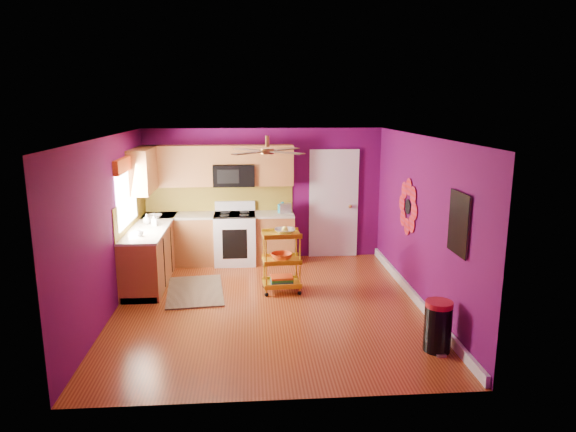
{
  "coord_description": "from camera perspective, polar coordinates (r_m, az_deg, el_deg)",
  "views": [
    {
      "loc": [
        -0.25,
        -7.18,
        2.95
      ],
      "look_at": [
        0.31,
        0.4,
        1.28
      ],
      "focal_mm": 32.0,
      "sensor_mm": 36.0,
      "label": 1
    }
  ],
  "objects": [
    {
      "name": "upper_cabinetry",
      "position": [
        9.48,
        -10.26,
        5.24
      ],
      "size": [
        2.8,
        2.3,
        1.26
      ],
      "color": "brown",
      "rests_on": "ground"
    },
    {
      "name": "trash_can",
      "position": [
        6.6,
        16.3,
        -11.67
      ],
      "size": [
        0.34,
        0.37,
        0.63
      ],
      "color": "black",
      "rests_on": "ground"
    },
    {
      "name": "teal_kettle",
      "position": [
        9.63,
        -0.61,
        0.88
      ],
      "size": [
        0.18,
        0.18,
        0.21
      ],
      "color": "teal",
      "rests_on": "lower_cabinets"
    },
    {
      "name": "lower_cabinets",
      "position": [
        9.41,
        -10.79,
        -3.33
      ],
      "size": [
        2.81,
        2.31,
        0.94
      ],
      "color": "brown",
      "rests_on": "ground"
    },
    {
      "name": "left_window",
      "position": [
        8.55,
        -17.54,
        3.68
      ],
      "size": [
        0.08,
        1.35,
        1.08
      ],
      "color": "white",
      "rests_on": "ground"
    },
    {
      "name": "counter_dish",
      "position": [
        9.5,
        -14.6,
        -0.02
      ],
      "size": [
        0.26,
        0.26,
        0.06
      ],
      "primitive_type": "imported",
      "color": "white",
      "rests_on": "lower_cabinets"
    },
    {
      "name": "shag_rug",
      "position": [
        8.43,
        -10.29,
        -8.19
      ],
      "size": [
        1.0,
        1.5,
        0.02
      ],
      "primitive_type": "cube",
      "rotation": [
        0.0,
        0.0,
        0.1
      ],
      "color": "black",
      "rests_on": "ground"
    },
    {
      "name": "right_wall_art",
      "position": [
        7.43,
        15.33,
        0.27
      ],
      "size": [
        0.04,
        2.74,
        1.04
      ],
      "color": "black",
      "rests_on": "ground"
    },
    {
      "name": "ceiling_fan",
      "position": [
        7.42,
        -2.31,
        7.3
      ],
      "size": [
        1.01,
        1.01,
        0.26
      ],
      "color": "#BF8C3F",
      "rests_on": "ground"
    },
    {
      "name": "counter_cup",
      "position": [
        8.25,
        -16.13,
        -1.88
      ],
      "size": [
        0.11,
        0.11,
        0.09
      ],
      "primitive_type": "imported",
      "color": "white",
      "rests_on": "lower_cabinets"
    },
    {
      "name": "soap_bottle_b",
      "position": [
        9.05,
        -15.42,
        -0.32
      ],
      "size": [
        0.14,
        0.14,
        0.17
      ],
      "primitive_type": "imported",
      "color": "white",
      "rests_on": "lower_cabinets"
    },
    {
      "name": "room_envelope",
      "position": [
        7.31,
        -2.0,
        2.02
      ],
      "size": [
        4.54,
        5.04,
        2.52
      ],
      "color": "#590A4E",
      "rests_on": "ground"
    },
    {
      "name": "soap_bottle_a",
      "position": [
        8.88,
        -14.66,
        -0.45
      ],
      "size": [
        0.09,
        0.09,
        0.19
      ],
      "primitive_type": "imported",
      "color": "#EA3F72",
      "rests_on": "lower_cabinets"
    },
    {
      "name": "ground",
      "position": [
        7.77,
        -2.11,
        -9.92
      ],
      "size": [
        5.0,
        5.0,
        0.0
      ],
      "primitive_type": "plane",
      "color": "maroon",
      "rests_on": "ground"
    },
    {
      "name": "toaster",
      "position": [
        9.62,
        -0.29,
        0.9
      ],
      "size": [
        0.22,
        0.15,
        0.18
      ],
      "primitive_type": "cube",
      "color": "beige",
      "rests_on": "lower_cabinets"
    },
    {
      "name": "rolling_cart",
      "position": [
        8.14,
        -0.66,
        -4.75
      ],
      "size": [
        0.62,
        0.47,
        1.07
      ],
      "color": "gold",
      "rests_on": "ground"
    },
    {
      "name": "panel_door",
      "position": [
        9.97,
        5.08,
        1.23
      ],
      "size": [
        0.95,
        0.11,
        2.15
      ],
      "color": "white",
      "rests_on": "ground"
    },
    {
      "name": "electric_range",
      "position": [
        9.68,
        -5.89,
        -2.42
      ],
      "size": [
        0.76,
        0.66,
        1.13
      ],
      "color": "white",
      "rests_on": "ground"
    }
  ]
}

